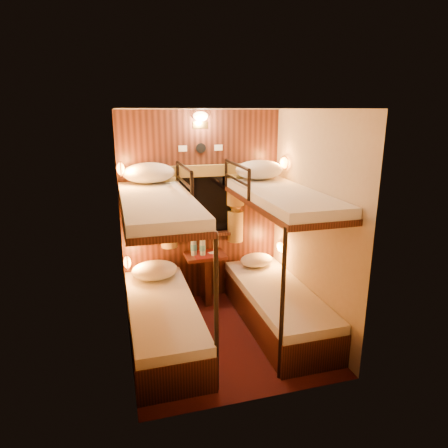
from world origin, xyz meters
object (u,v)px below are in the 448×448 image
object	(u,v)px
bunk_right	(278,280)
bottle_left	(194,246)
bunk_left	(162,293)
bottle_right	(203,247)
table	(206,272)

from	to	relation	value
bunk_right	bottle_left	xyz separation A→B (m)	(-0.79, 0.79, 0.21)
bunk_right	bottle_left	distance (m)	1.14
bunk_left	bunk_right	size ratio (longest dim) A/B	1.00
bunk_right	bottle_right	distance (m)	1.04
bunk_right	table	distance (m)	1.02
bunk_left	table	bearing A→B (deg)	50.33
bottle_right	table	bearing A→B (deg)	32.05
bunk_right	table	size ratio (longest dim) A/B	2.90
bunk_left	bottle_left	xyz separation A→B (m)	(0.50, 0.79, 0.21)
bunk_left	bottle_right	distance (m)	0.99
table	bottle_right	size ratio (longest dim) A/B	2.55
bunk_left	bunk_right	bearing A→B (deg)	0.00
bunk_left	bottle_right	xyz separation A→B (m)	(0.61, 0.76, 0.20)
bunk_left	bottle_left	size ratio (longest dim) A/B	7.07
bunk_left	bottle_right	bearing A→B (deg)	51.18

